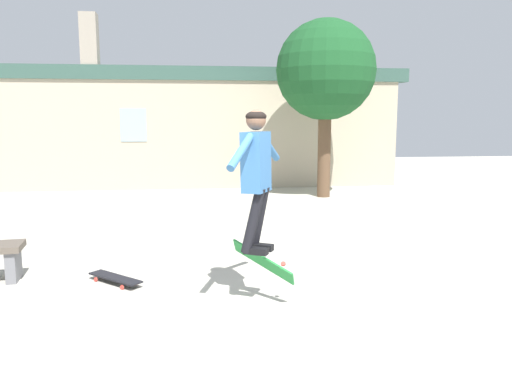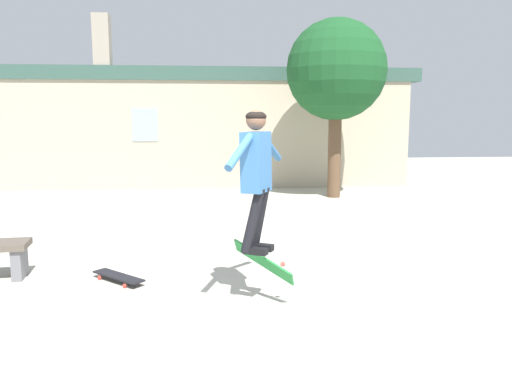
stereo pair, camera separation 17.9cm
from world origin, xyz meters
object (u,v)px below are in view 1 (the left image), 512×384
(skateboard_flipping, at_px, (263,261))
(tree_right, at_px, (326,71))
(skater, at_px, (256,169))
(skateboard_resting, at_px, (115,278))

(skateboard_flipping, bearing_deg, tree_right, 116.26)
(tree_right, bearing_deg, skater, -110.30)
(skateboard_flipping, relative_size, skateboard_resting, 0.98)
(tree_right, relative_size, skateboard_flipping, 6.32)
(skater, xyz_separation_m, skateboard_flipping, (0.08, 0.05, -1.03))
(skater, relative_size, skateboard_flipping, 2.18)
(skater, xyz_separation_m, skateboard_resting, (-1.63, 0.82, -1.40))
(skateboard_flipping, bearing_deg, skateboard_resting, -157.96)
(skater, distance_m, skateboard_flipping, 1.03)
(skater, height_order, skateboard_resting, skater)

